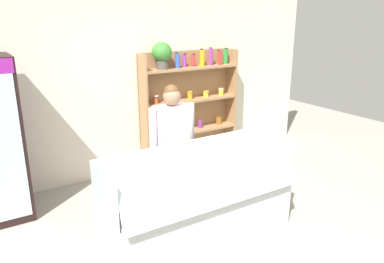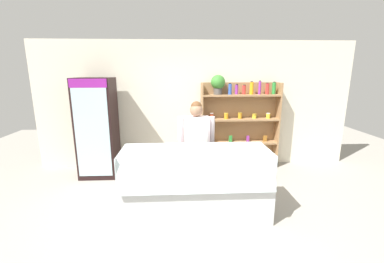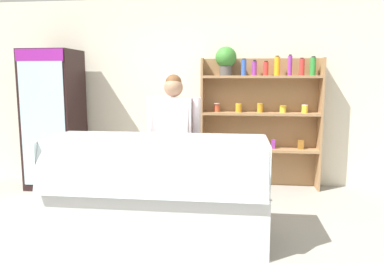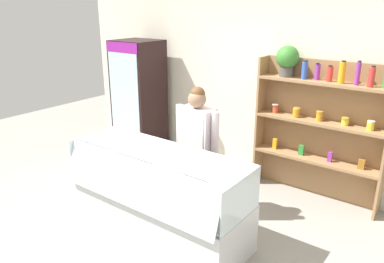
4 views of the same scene
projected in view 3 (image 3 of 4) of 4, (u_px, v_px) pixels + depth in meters
The scene contains 6 objects.
ground_plane at pixel (169, 245), 3.54m from camera, with size 12.00×12.00×0.00m, color gray.
back_wall at pixel (195, 92), 5.57m from camera, with size 6.80×0.10×2.70m, color silver.
drinks_fridge at pixel (54, 119), 5.34m from camera, with size 0.71×0.66×1.95m.
shelving_unit at pixel (255, 108), 5.31m from camera, with size 1.67×0.30×2.00m.
deli_display_case at pixel (157, 208), 3.65m from camera, with size 2.10×0.82×1.01m.
shop_clerk at pixel (174, 134), 4.18m from camera, with size 0.60×0.25×1.61m.
Camera 3 is at (0.62, -3.29, 1.58)m, focal length 35.00 mm.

